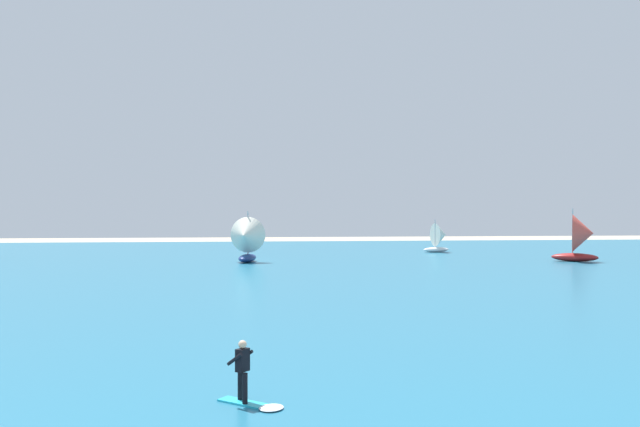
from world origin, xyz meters
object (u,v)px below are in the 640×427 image
Objects in this scene: sailboat_leading at (582,237)px; sailboat_mid_right at (440,237)px; kitesurfer at (248,382)px; sailboat_far_left at (246,239)px.

sailboat_leading is 1.35× the size of sailboat_mid_right.
sailboat_far_left is at bearing 90.65° from kitesurfer.
sailboat_leading is 1.06× the size of sailboat_far_left.
sailboat_far_left is at bearing -150.93° from sailboat_mid_right.
sailboat_far_left is (-21.99, -12.22, 0.47)m from sailboat_mid_right.
sailboat_leading is at bearing -56.01° from sailboat_mid_right.
kitesurfer is at bearing -89.35° from sailboat_far_left.
sailboat_far_left is (-31.68, 2.14, -0.12)m from sailboat_leading.
sailboat_leading is at bearing -3.87° from sailboat_far_left.
kitesurfer is 0.50× the size of sailboat_mid_right.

